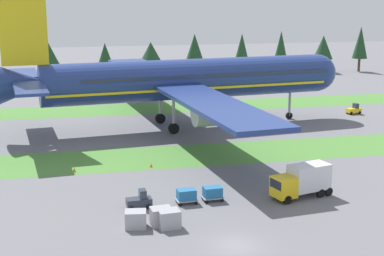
{
  "coord_description": "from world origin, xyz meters",
  "views": [
    {
      "loc": [
        -13.81,
        -45.31,
        21.72
      ],
      "look_at": [
        2.27,
        28.64,
        4.0
      ],
      "focal_mm": 53.88,
      "sensor_mm": 36.0,
      "label": 1
    }
  ],
  "objects_px": {
    "uld_container_0": "(161,216)",
    "taxiway_marker_0": "(151,165)",
    "cargo_dolly_lead": "(186,195)",
    "cargo_dolly_second": "(213,193)",
    "baggage_tug": "(140,201)",
    "taxiway_marker_1": "(74,170)",
    "pushback_tractor": "(354,110)",
    "uld_container_2": "(136,219)",
    "ground_crew_marshaller": "(301,178)",
    "airliner": "(180,79)",
    "catering_truck": "(302,180)",
    "uld_container_1": "(169,219)"
  },
  "relations": [
    {
      "from": "baggage_tug",
      "to": "cargo_dolly_lead",
      "type": "height_order",
      "value": "baggage_tug"
    },
    {
      "from": "airliner",
      "to": "taxiway_marker_1",
      "type": "relative_size",
      "value": 133.47
    },
    {
      "from": "catering_truck",
      "to": "uld_container_0",
      "type": "height_order",
      "value": "catering_truck"
    },
    {
      "from": "cargo_dolly_second",
      "to": "pushback_tractor",
      "type": "bearing_deg",
      "value": -47.08
    },
    {
      "from": "airliner",
      "to": "uld_container_2",
      "type": "xyz_separation_m",
      "value": [
        -12.34,
        -40.44,
        -7.22
      ]
    },
    {
      "from": "taxiway_marker_1",
      "to": "cargo_dolly_lead",
      "type": "bearing_deg",
      "value": -50.31
    },
    {
      "from": "baggage_tug",
      "to": "pushback_tractor",
      "type": "relative_size",
      "value": 0.98
    },
    {
      "from": "airliner",
      "to": "uld_container_2",
      "type": "distance_m",
      "value": 42.89
    },
    {
      "from": "pushback_tractor",
      "to": "taxiway_marker_0",
      "type": "height_order",
      "value": "pushback_tractor"
    },
    {
      "from": "ground_crew_marshaller",
      "to": "taxiway_marker_1",
      "type": "height_order",
      "value": "ground_crew_marshaller"
    },
    {
      "from": "baggage_tug",
      "to": "uld_container_0",
      "type": "xyz_separation_m",
      "value": [
        1.46,
        -4.88,
        0.05
      ]
    },
    {
      "from": "uld_container_0",
      "to": "uld_container_1",
      "type": "bearing_deg",
      "value": -52.77
    },
    {
      "from": "taxiway_marker_0",
      "to": "taxiway_marker_1",
      "type": "distance_m",
      "value": 9.66
    },
    {
      "from": "airliner",
      "to": "taxiway_marker_1",
      "type": "xyz_separation_m",
      "value": [
        -17.76,
        -21.31,
        -7.78
      ]
    },
    {
      "from": "airliner",
      "to": "catering_truck",
      "type": "xyz_separation_m",
      "value": [
        6.37,
        -35.92,
        -6.1
      ]
    },
    {
      "from": "pushback_tractor",
      "to": "taxiway_marker_1",
      "type": "relative_size",
      "value": 5.12
    },
    {
      "from": "cargo_dolly_second",
      "to": "uld_container_2",
      "type": "distance_m",
      "value": 10.49
    },
    {
      "from": "pushback_tractor",
      "to": "taxiway_marker_0",
      "type": "bearing_deg",
      "value": 114.63
    },
    {
      "from": "uld_container_1",
      "to": "catering_truck",
      "type": "bearing_deg",
      "value": 18.44
    },
    {
      "from": "catering_truck",
      "to": "taxiway_marker_0",
      "type": "relative_size",
      "value": 15.92
    },
    {
      "from": "airliner",
      "to": "taxiway_marker_0",
      "type": "relative_size",
      "value": 155.03
    },
    {
      "from": "baggage_tug",
      "to": "cargo_dolly_second",
      "type": "distance_m",
      "value": 7.93
    },
    {
      "from": "airliner",
      "to": "pushback_tractor",
      "type": "height_order",
      "value": "airliner"
    },
    {
      "from": "baggage_tug",
      "to": "uld_container_0",
      "type": "bearing_deg",
      "value": -166.96
    },
    {
      "from": "uld_container_2",
      "to": "cargo_dolly_second",
      "type": "bearing_deg",
      "value": 31.69
    },
    {
      "from": "ground_crew_marshaller",
      "to": "taxiway_marker_0",
      "type": "height_order",
      "value": "ground_crew_marshaller"
    },
    {
      "from": "baggage_tug",
      "to": "taxiway_marker_1",
      "type": "xyz_separation_m",
      "value": [
        -6.43,
        14.11,
        -0.55
      ]
    },
    {
      "from": "uld_container_2",
      "to": "uld_container_1",
      "type": "bearing_deg",
      "value": -12.57
    },
    {
      "from": "cargo_dolly_lead",
      "to": "pushback_tractor",
      "type": "height_order",
      "value": "pushback_tractor"
    },
    {
      "from": "cargo_dolly_lead",
      "to": "cargo_dolly_second",
      "type": "xyz_separation_m",
      "value": [
        2.89,
        0.18,
        0.0
      ]
    },
    {
      "from": "airliner",
      "to": "catering_truck",
      "type": "distance_m",
      "value": 36.99
    },
    {
      "from": "baggage_tug",
      "to": "uld_container_1",
      "type": "relative_size",
      "value": 1.34
    },
    {
      "from": "cargo_dolly_lead",
      "to": "uld_container_2",
      "type": "height_order",
      "value": "uld_container_2"
    },
    {
      "from": "catering_truck",
      "to": "pushback_tractor",
      "type": "xyz_separation_m",
      "value": [
        27.04,
        39.78,
        -1.14
      ]
    },
    {
      "from": "airliner",
      "to": "cargo_dolly_second",
      "type": "bearing_deg",
      "value": -12.17
    },
    {
      "from": "pushback_tractor",
      "to": "cargo_dolly_lead",
      "type": "bearing_deg",
      "value": 127.86
    },
    {
      "from": "baggage_tug",
      "to": "taxiway_marker_0",
      "type": "relative_size",
      "value": 5.82
    },
    {
      "from": "cargo_dolly_lead",
      "to": "taxiway_marker_0",
      "type": "bearing_deg",
      "value": 3.8
    },
    {
      "from": "ground_crew_marshaller",
      "to": "taxiway_marker_1",
      "type": "bearing_deg",
      "value": 70.5
    },
    {
      "from": "taxiway_marker_1",
      "to": "taxiway_marker_0",
      "type": "bearing_deg",
      "value": 0.11
    },
    {
      "from": "baggage_tug",
      "to": "pushback_tractor",
      "type": "bearing_deg",
      "value": -52.28
    },
    {
      "from": "catering_truck",
      "to": "uld_container_0",
      "type": "distance_m",
      "value": 16.86
    },
    {
      "from": "uld_container_0",
      "to": "taxiway_marker_0",
      "type": "relative_size",
      "value": 4.35
    },
    {
      "from": "pushback_tractor",
      "to": "uld_container_2",
      "type": "distance_m",
      "value": 63.68
    },
    {
      "from": "ground_crew_marshaller",
      "to": "uld_container_1",
      "type": "relative_size",
      "value": 0.87
    },
    {
      "from": "cargo_dolly_lead",
      "to": "taxiway_marker_1",
      "type": "bearing_deg",
      "value": 36.12
    },
    {
      "from": "ground_crew_marshaller",
      "to": "cargo_dolly_lead",
      "type": "bearing_deg",
      "value": 104.77
    },
    {
      "from": "baggage_tug",
      "to": "taxiway_marker_1",
      "type": "relative_size",
      "value": 5.01
    },
    {
      "from": "catering_truck",
      "to": "pushback_tractor",
      "type": "bearing_deg",
      "value": -49.51
    },
    {
      "from": "uld_container_2",
      "to": "taxiway_marker_0",
      "type": "distance_m",
      "value": 19.62
    }
  ]
}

